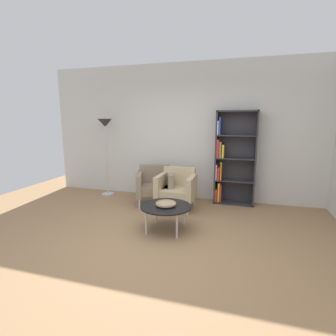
{
  "coord_description": "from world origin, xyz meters",
  "views": [
    {
      "loc": [
        1.16,
        -3.05,
        1.71
      ],
      "look_at": [
        0.03,
        0.84,
        0.95
      ],
      "focal_mm": 27.36,
      "sensor_mm": 36.0,
      "label": 1
    }
  ],
  "objects_px": {
    "decorative_bowl": "(166,203)",
    "floor_lamp_torchiere": "(105,132)",
    "bookshelf_tall": "(232,159)",
    "armchair_near_window": "(177,187)",
    "coffee_table_low": "(166,207)",
    "armchair_corner_red": "(155,184)"
  },
  "relations": [
    {
      "from": "floor_lamp_torchiere",
      "to": "coffee_table_low",
      "type": "bearing_deg",
      "value": -38.74
    },
    {
      "from": "floor_lamp_torchiere",
      "to": "armchair_near_window",
      "type": "bearing_deg",
      "value": -13.7
    },
    {
      "from": "bookshelf_tall",
      "to": "armchair_near_window",
      "type": "relative_size",
      "value": 2.44
    },
    {
      "from": "coffee_table_low",
      "to": "armchair_near_window",
      "type": "xyz_separation_m",
      "value": [
        -0.1,
        1.07,
        0.04
      ]
    },
    {
      "from": "bookshelf_tall",
      "to": "armchair_near_window",
      "type": "distance_m",
      "value": 1.27
    },
    {
      "from": "armchair_corner_red",
      "to": "armchair_near_window",
      "type": "relative_size",
      "value": 1.13
    },
    {
      "from": "bookshelf_tall",
      "to": "coffee_table_low",
      "type": "height_order",
      "value": "bookshelf_tall"
    },
    {
      "from": "floor_lamp_torchiere",
      "to": "armchair_corner_red",
      "type": "bearing_deg",
      "value": -13.56
    },
    {
      "from": "coffee_table_low",
      "to": "decorative_bowl",
      "type": "bearing_deg",
      "value": 82.87
    },
    {
      "from": "bookshelf_tall",
      "to": "decorative_bowl",
      "type": "distance_m",
      "value": 1.96
    },
    {
      "from": "armchair_near_window",
      "to": "armchair_corner_red",
      "type": "bearing_deg",
      "value": 166.44
    },
    {
      "from": "bookshelf_tall",
      "to": "floor_lamp_torchiere",
      "type": "distance_m",
      "value": 2.82
    },
    {
      "from": "armchair_near_window",
      "to": "floor_lamp_torchiere",
      "type": "relative_size",
      "value": 0.45
    },
    {
      "from": "bookshelf_tall",
      "to": "coffee_table_low",
      "type": "distance_m",
      "value": 1.97
    },
    {
      "from": "armchair_corner_red",
      "to": "armchair_near_window",
      "type": "bearing_deg",
      "value": -33.05
    },
    {
      "from": "armchair_corner_red",
      "to": "decorative_bowl",
      "type": "bearing_deg",
      "value": -82.36
    },
    {
      "from": "coffee_table_low",
      "to": "floor_lamp_torchiere",
      "type": "relative_size",
      "value": 0.46
    },
    {
      "from": "decorative_bowl",
      "to": "armchair_near_window",
      "type": "bearing_deg",
      "value": 95.33
    },
    {
      "from": "bookshelf_tall",
      "to": "floor_lamp_torchiere",
      "type": "xyz_separation_m",
      "value": [
        -2.77,
        -0.17,
        0.53
      ]
    },
    {
      "from": "bookshelf_tall",
      "to": "armchair_near_window",
      "type": "xyz_separation_m",
      "value": [
        -1.0,
        -0.6,
        -0.51
      ]
    },
    {
      "from": "coffee_table_low",
      "to": "decorative_bowl",
      "type": "xyz_separation_m",
      "value": [
        0.0,
        0.0,
        0.06
      ]
    },
    {
      "from": "decorative_bowl",
      "to": "floor_lamp_torchiere",
      "type": "bearing_deg",
      "value": 141.26
    }
  ]
}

